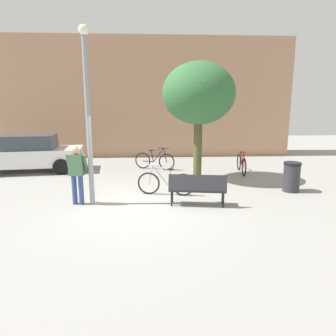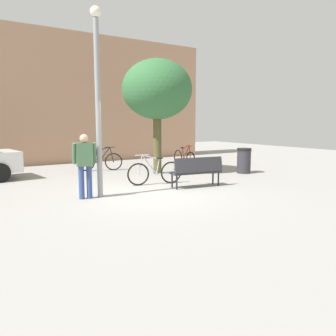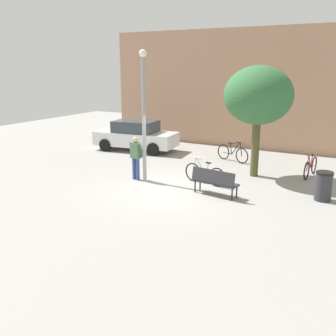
% 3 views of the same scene
% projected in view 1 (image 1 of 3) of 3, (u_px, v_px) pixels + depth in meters
% --- Properties ---
extents(ground_plane, '(36.00, 36.00, 0.00)m').
position_uv_depth(ground_plane, '(138.00, 206.00, 8.76)').
color(ground_plane, gray).
extents(building_facade, '(15.70, 2.00, 6.15)m').
position_uv_depth(building_facade, '(143.00, 98.00, 16.91)').
color(building_facade, tan).
rests_on(building_facade, ground_plane).
extents(lamppost, '(0.28, 0.28, 4.82)m').
position_uv_depth(lamppost, '(88.00, 106.00, 8.36)').
color(lamppost, gray).
rests_on(lamppost, ground_plane).
extents(person_by_lamppost, '(0.62, 0.37, 1.67)m').
position_uv_depth(person_by_lamppost, '(77.00, 171.00, 8.72)').
color(person_by_lamppost, '#334784').
rests_on(person_by_lamppost, ground_plane).
extents(park_bench, '(1.65, 0.71, 0.92)m').
position_uv_depth(park_bench, '(197.00, 187.00, 8.66)').
color(park_bench, '#2D2D33').
rests_on(park_bench, ground_plane).
extents(plaza_tree, '(2.62, 2.62, 4.29)m').
position_uv_depth(plaza_tree, '(199.00, 94.00, 11.12)').
color(plaza_tree, '#4D4A28').
rests_on(plaza_tree, ground_plane).
extents(bicycle_black, '(1.71, 0.70, 0.97)m').
position_uv_depth(bicycle_black, '(155.00, 161.00, 13.45)').
color(bicycle_black, black).
rests_on(bicycle_black, ground_plane).
extents(bicycle_red, '(0.22, 1.81, 0.97)m').
position_uv_depth(bicycle_red, '(241.00, 164.00, 12.77)').
color(bicycle_red, black).
rests_on(bicycle_red, ground_plane).
extents(bicycle_silver, '(1.78, 0.43, 0.97)m').
position_uv_depth(bicycle_silver, '(166.00, 183.00, 9.72)').
color(bicycle_silver, black).
rests_on(bicycle_silver, ground_plane).
extents(parked_car_white, '(4.37, 2.20, 1.55)m').
position_uv_depth(parked_car_white, '(30.00, 153.00, 12.97)').
color(parked_car_white, silver).
rests_on(parked_car_white, ground_plane).
extents(trash_bin, '(0.55, 0.55, 0.97)m').
position_uv_depth(trash_bin, '(292.00, 177.00, 10.10)').
color(trash_bin, '#2D2D33').
rests_on(trash_bin, ground_plane).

